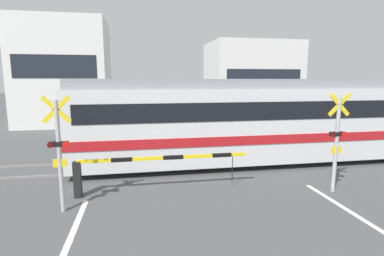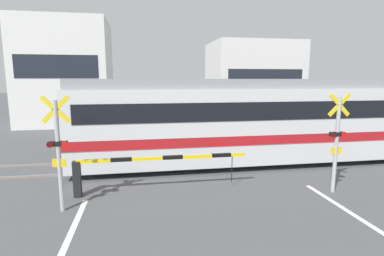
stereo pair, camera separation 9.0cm
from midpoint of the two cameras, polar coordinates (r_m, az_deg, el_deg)
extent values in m
cube|color=gray|center=(11.12, -0.50, -7.72)|extent=(50.00, 0.10, 0.08)
cube|color=gray|center=(12.48, -1.64, -5.83)|extent=(50.00, 0.10, 0.08)
cube|color=silver|center=(13.45, 22.38, 1.29)|extent=(19.45, 2.90, 2.71)
cube|color=gray|center=(13.34, 22.79, 7.84)|extent=(19.26, 2.55, 0.36)
cube|color=red|center=(13.50, 22.27, -0.42)|extent=(19.47, 2.96, 0.32)
cube|color=black|center=(13.38, 22.54, 3.88)|extent=(18.67, 2.95, 0.64)
cube|color=black|center=(11.52, -22.81, 3.10)|extent=(0.03, 2.03, 0.80)
cylinder|color=black|center=(10.94, -3.61, -6.17)|extent=(0.76, 0.12, 0.76)
cylinder|color=black|center=(12.32, -4.40, -4.41)|extent=(0.76, 0.12, 0.76)
cube|color=black|center=(9.09, -21.25, -9.15)|extent=(0.20, 0.20, 1.03)
cube|color=yellow|center=(8.80, -5.49, -5.67)|extent=(4.91, 0.09, 0.09)
cube|color=black|center=(8.79, -13.53, -5.91)|extent=(0.59, 0.10, 0.10)
cube|color=black|center=(8.82, -3.90, -5.61)|extent=(0.59, 0.10, 0.10)
cube|color=black|center=(9.10, 5.39, -5.16)|extent=(0.59, 0.10, 0.10)
cylinder|color=black|center=(9.32, 7.40, -7.80)|extent=(0.02, 0.02, 0.82)
cube|color=black|center=(15.05, 10.83, -1.51)|extent=(0.20, 0.20, 1.03)
cube|color=yellow|center=(14.26, 1.65, 0.14)|extent=(4.91, 0.09, 0.09)
cube|color=black|center=(14.56, 6.38, 0.28)|extent=(0.59, 0.10, 0.10)
cube|color=black|center=(14.21, 0.68, 0.12)|extent=(0.59, 0.10, 0.10)
cube|color=black|center=(14.01, -5.24, -0.06)|extent=(0.59, 0.10, 0.10)
cylinder|color=black|center=(14.07, -6.60, -1.96)|extent=(0.02, 0.02, 0.82)
cylinder|color=#B2B2B7|center=(8.06, -24.19, -5.12)|extent=(0.11, 0.11, 2.80)
cube|color=yellow|center=(7.87, -24.76, 3.23)|extent=(0.68, 0.04, 0.68)
cube|color=yellow|center=(7.87, -24.76, 3.23)|extent=(0.68, 0.04, 0.68)
cube|color=black|center=(7.99, -24.35, -2.78)|extent=(0.44, 0.12, 0.12)
cylinder|color=#4C0C0C|center=(7.96, -25.67, -2.91)|extent=(0.15, 0.03, 0.15)
cylinder|color=red|center=(7.87, -23.28, -2.87)|extent=(0.15, 0.03, 0.15)
cube|color=yellow|center=(8.07, -24.16, -6.12)|extent=(0.32, 0.03, 0.20)
cylinder|color=#B2B2B7|center=(9.61, 25.52, -2.98)|extent=(0.11, 0.11, 2.80)
cube|color=yellow|center=(9.45, 26.02, 4.02)|extent=(0.68, 0.04, 0.68)
cube|color=yellow|center=(9.45, 26.02, 4.02)|extent=(0.68, 0.04, 0.68)
cube|color=black|center=(9.55, 25.66, -1.00)|extent=(0.44, 0.12, 0.12)
cylinder|color=#4C0C0C|center=(9.39, 25.09, -1.12)|extent=(0.15, 0.03, 0.15)
cylinder|color=red|center=(9.59, 26.75, -1.04)|extent=(0.15, 0.03, 0.15)
cube|color=yellow|center=(9.63, 25.54, -3.82)|extent=(0.32, 0.03, 0.20)
cylinder|color=#33384C|center=(16.07, -8.16, -1.12)|extent=(0.13, 0.13, 0.84)
cylinder|color=#33384C|center=(16.07, -7.66, -1.10)|extent=(0.13, 0.13, 0.84)
cube|color=#386647|center=(15.95, -7.97, 1.54)|extent=(0.38, 0.22, 0.66)
sphere|color=#997056|center=(15.90, -8.01, 3.15)|extent=(0.23, 0.23, 0.23)
cube|color=white|center=(23.99, -23.18, 9.59)|extent=(6.15, 5.20, 7.45)
cube|color=#1E232D|center=(21.47, -24.78, 10.60)|extent=(5.17, 0.03, 1.49)
cube|color=white|center=(25.14, 11.04, 8.65)|extent=(6.77, 5.20, 6.18)
cube|color=#1E232D|center=(22.73, 13.49, 9.30)|extent=(5.69, 0.03, 1.24)
camera|label=1|loc=(0.05, -90.25, -0.04)|focal=28.00mm
camera|label=2|loc=(0.05, 89.75, 0.04)|focal=28.00mm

